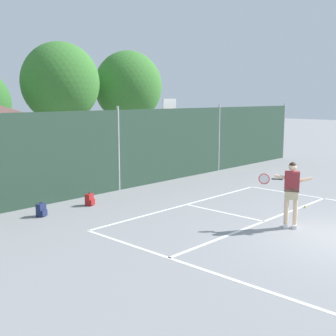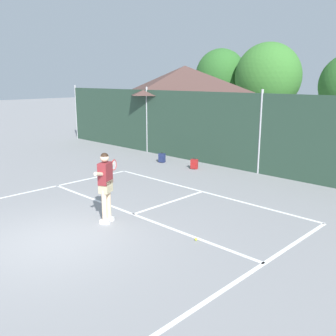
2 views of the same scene
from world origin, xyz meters
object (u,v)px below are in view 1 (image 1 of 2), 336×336
tennis_player (291,189)px  backpack_navy (41,210)px  basketball_hoop (169,125)px  backpack_red (90,200)px  tennis_ball (305,207)px

tennis_player → backpack_navy: bearing=124.0°
tennis_player → backpack_navy: (-4.12, 6.12, -0.92)m
tennis_player → basketball_hoop: bearing=62.7°
tennis_player → backpack_red: tennis_player is taller
tennis_player → tennis_ball: bearing=16.7°
tennis_player → backpack_red: (-2.26, 6.18, -0.92)m
tennis_ball → backpack_red: bearing=130.8°
backpack_navy → basketball_hoop: bearing=18.0°
tennis_ball → tennis_player: bearing=-163.3°
tennis_player → backpack_navy: 7.44m
tennis_player → backpack_navy: size_ratio=4.01×
tennis_player → backpack_red: bearing=110.1°
basketball_hoop → backpack_navy: (-8.76, -2.85, -2.12)m
backpack_red → backpack_navy: bearing=-178.3°
basketball_hoop → tennis_ball: size_ratio=53.79×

